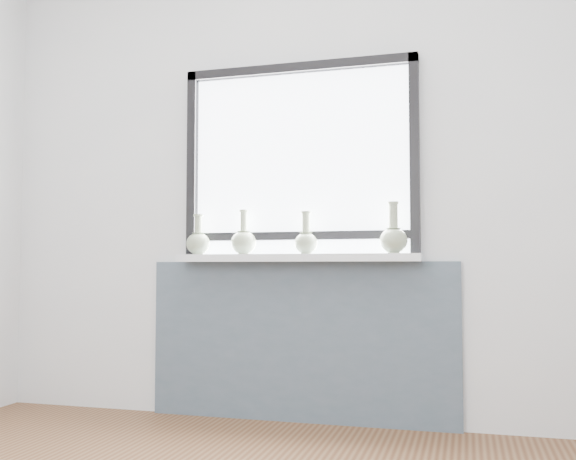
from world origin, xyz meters
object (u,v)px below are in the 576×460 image
(vase_a, at_px, (198,242))
(vase_c, at_px, (306,240))
(vase_d, at_px, (393,237))
(vase_b, at_px, (244,241))
(windowsill, at_px, (296,258))

(vase_a, relative_size, vase_c, 0.99)
(vase_a, height_order, vase_d, vase_d)
(vase_d, bearing_deg, vase_b, 177.78)
(windowsill, distance_m, vase_b, 0.31)
(windowsill, height_order, vase_a, vase_a)
(windowsill, distance_m, vase_d, 0.53)
(vase_b, xyz_separation_m, vase_d, (0.82, -0.03, 0.01))
(windowsill, relative_size, vase_c, 5.81)
(windowsill, height_order, vase_d, vase_d)
(vase_b, relative_size, vase_d, 0.93)
(windowsill, xyz_separation_m, vase_d, (0.52, -0.03, 0.10))
(windowsill, relative_size, vase_a, 5.88)
(windowsill, relative_size, vase_b, 5.39)
(windowsill, height_order, vase_c, vase_c)
(windowsill, bearing_deg, vase_b, 178.72)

